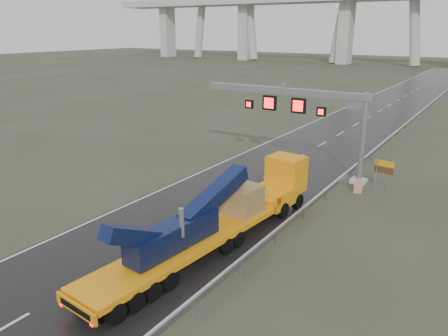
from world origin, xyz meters
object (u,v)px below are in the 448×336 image
Objects in this scene: heavy_haul_truck at (230,211)px; exit_sign_pair at (384,170)px; sign_gantry at (307,107)px; striped_barrier at (358,186)px.

heavy_haul_truck is 13.66m from exit_sign_pair.
sign_gantry reaches higher than striped_barrier.
exit_sign_pair is 2.22m from striped_barrier.
exit_sign_pair reaches higher than striped_barrier.
exit_sign_pair is 2.45× the size of striped_barrier.
sign_gantry is at bearing -179.20° from exit_sign_pair.
sign_gantry is 0.83× the size of heavy_haul_truck.
sign_gantry is at bearing 100.08° from heavy_haul_truck.
exit_sign_pair is at bearing 70.42° from heavy_haul_truck.
exit_sign_pair is (6.90, -1.25, -3.85)m from sign_gantry.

